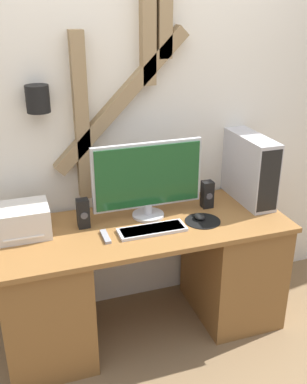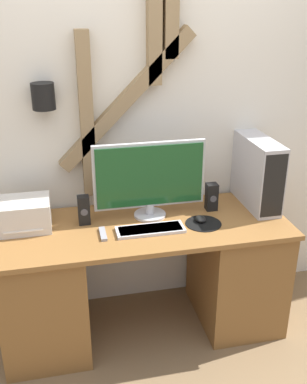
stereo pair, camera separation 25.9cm
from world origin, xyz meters
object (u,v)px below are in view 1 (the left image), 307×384
at_px(monitor, 148,178).
at_px(printer, 21,221).
at_px(mouse, 200,217).
at_px(computer_tower, 250,169).
at_px(keyboard, 152,230).
at_px(remote_control, 106,237).
at_px(speaker_left, 83,213).
at_px(speaker_right, 207,194).

xyz_separation_m(monitor, printer, (-0.75, 0.00, -0.16)).
distance_m(monitor, mouse, 0.39).
bearing_deg(computer_tower, monitor, -178.28).
bearing_deg(keyboard, computer_tower, 16.34).
relative_size(printer, remote_control, 2.06).
xyz_separation_m(mouse, speaker_left, (-0.68, 0.13, 0.07)).
distance_m(speaker_left, remote_control, 0.21).
bearing_deg(speaker_right, remote_control, -165.08).
relative_size(keyboard, mouse, 5.04).
height_order(mouse, speaker_right, speaker_right).
bearing_deg(printer, speaker_left, -2.82).
height_order(printer, remote_control, printer).
bearing_deg(mouse, keyboard, -171.37).
xyz_separation_m(printer, speaker_left, (0.35, -0.02, 0.00)).
xyz_separation_m(computer_tower, printer, (-1.45, -0.02, -0.13)).
xyz_separation_m(keyboard, speaker_right, (0.44, 0.20, 0.08)).
height_order(mouse, printer, printer).
distance_m(computer_tower, printer, 1.46).
xyz_separation_m(monitor, remote_control, (-0.31, -0.19, -0.24)).
xyz_separation_m(keyboard, printer, (-0.71, 0.20, 0.08)).
xyz_separation_m(keyboard, mouse, (0.32, 0.05, 0.01)).
height_order(printer, speaker_left, speaker_left).
distance_m(mouse, speaker_right, 0.20).
bearing_deg(mouse, speaker_right, 51.98).
bearing_deg(speaker_left, computer_tower, 1.92).
bearing_deg(mouse, remote_control, -176.29).
bearing_deg(speaker_right, monitor, -179.57).
xyz_separation_m(keyboard, computer_tower, (0.74, 0.22, 0.21)).
height_order(monitor, speaker_right, monitor).
relative_size(mouse, speaker_right, 0.45).
relative_size(mouse, remote_control, 0.52).
height_order(keyboard, speaker_left, speaker_left).
bearing_deg(keyboard, speaker_right, 24.51).
xyz_separation_m(keyboard, remote_control, (-0.27, 0.01, -0.00)).
relative_size(computer_tower, speaker_left, 2.71).
bearing_deg(keyboard, monitor, 78.88).
distance_m(monitor, printer, 0.76).
distance_m(monitor, speaker_right, 0.43).
bearing_deg(printer, keyboard, -15.56).
height_order(keyboard, speaker_right, speaker_right).
height_order(monitor, mouse, monitor).
bearing_deg(mouse, speaker_left, 169.05).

